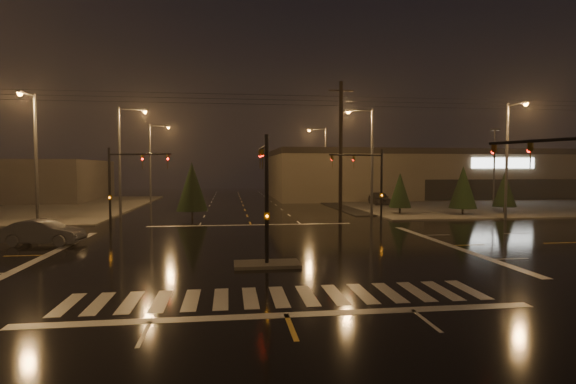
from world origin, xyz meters
The scene contains 25 objects.
ground centered at (0.00, 0.00, 0.00)m, with size 140.00×140.00×0.00m, color black.
sidewalk_ne centered at (30.00, 30.00, 0.06)m, with size 36.00×36.00×0.12m, color #4D4B45.
median_island centered at (0.00, -4.00, 0.07)m, with size 3.00×1.60×0.15m, color #4D4B45.
crosswalk centered at (0.00, -9.00, 0.01)m, with size 15.00×2.60×0.01m, color beige.
stop_bar_near centered at (0.00, -11.00, 0.01)m, with size 16.00×0.50×0.01m, color beige.
stop_bar_far centered at (0.00, 11.00, 0.01)m, with size 16.00×0.50×0.01m, color beige.
parking_lot centered at (35.00, 28.00, 0.04)m, with size 50.00×24.00×0.08m, color black.
retail_building centered at (35.00, 45.99, 3.84)m, with size 60.20×28.30×7.20m.
signal_mast_median centered at (0.00, -3.07, 3.75)m, with size 0.25×4.59×6.00m.
signal_mast_ne centered at (9.50, 10.14, 3.79)m, with size 4.84×1.86×6.00m.
signal_mast_nw centered at (-9.50, 10.14, 3.79)m, with size 4.84×1.86×6.00m.
signal_mast_se centered at (10.23, -9.75, 3.71)m, with size 1.55×3.87×6.00m.
streetlight_1 centered at (-11.18, 18.00, 5.80)m, with size 2.77×0.32×10.00m.
streetlight_2 centered at (-11.18, 34.00, 5.80)m, with size 2.77×0.32×10.00m.
streetlight_3 centered at (11.18, 16.00, 5.80)m, with size 2.77×0.32×10.00m.
streetlight_4 centered at (11.18, 36.00, 5.80)m, with size 2.77×0.32×10.00m.
streetlight_5 centered at (-16.00, 11.18, 5.80)m, with size 0.32×2.77×10.00m.
streetlight_6 centered at (22.00, 11.18, 5.80)m, with size 0.32×2.77×10.00m.
utility_pole_1 centered at (8.00, 14.00, 6.13)m, with size 2.20×0.32×12.00m.
conifer_0 centered at (14.71, 17.19, 2.37)m, with size 2.15×2.15×4.06m.
conifer_1 centered at (20.26, 15.51, 2.70)m, with size 2.57×2.57×4.71m.
conifer_2 centered at (25.27, 16.65, 2.44)m, with size 2.23×2.23×4.18m.
conifer_3 centered at (-4.94, 16.26, 2.86)m, with size 2.77×2.77×5.03m.
car_parked centered at (16.47, 28.17, 0.83)m, with size 1.95×4.84×1.65m, color black.
car_crossing centered at (-12.46, 3.32, 0.74)m, with size 1.57×4.51×1.49m, color #595C61.
Camera 1 is at (-1.71, -24.31, 4.46)m, focal length 28.00 mm.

